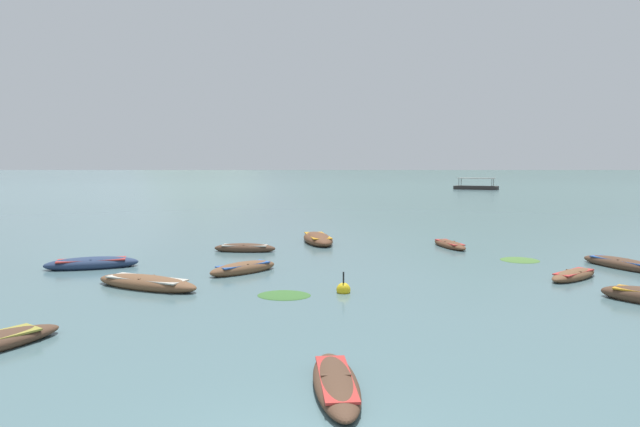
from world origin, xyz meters
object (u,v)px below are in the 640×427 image
Objects in this scene: rowboat_11 at (318,239)px; rowboat_7 at (450,245)px; rowboat_0 at (574,275)px; rowboat_9 at (147,283)px; mooring_buoy at (343,290)px; rowboat_10 at (623,264)px; rowboat_8 at (336,383)px; ferry_0 at (476,187)px; rowboat_5 at (92,264)px; rowboat_12 at (245,248)px; rowboat_13 at (243,268)px.

rowboat_7 is at bearing -9.14° from rowboat_11.
rowboat_0 is 0.62× the size of rowboat_9.
mooring_buoy is (-9.19, -3.13, -0.04)m from rowboat_0.
rowboat_0 is 3.99m from rowboat_10.
ferry_0 is at bearing 76.82° from rowboat_8.
rowboat_0 is 3.17× the size of mooring_buoy.
rowboat_7 is 1.04× the size of rowboat_8.
rowboat_11 is (-11.15, 9.62, 0.08)m from rowboat_0.
rowboat_11 is at bearing 43.19° from rowboat_5.
rowboat_12 is at bearing 169.08° from rowboat_10.
rowboat_13 is at bearing 142.45° from mooring_buoy.
rowboat_11 reaches higher than rowboat_10.
rowboat_10 is at bearing 39.51° from rowboat_0.
rowboat_8 is at bearing -103.18° from ferry_0.
rowboat_10 is 1.28× the size of rowboat_13.
rowboat_9 is at bearing -138.78° from rowboat_7.
ferry_0 reaches higher than mooring_buoy.
ferry_0 reaches higher than rowboat_9.
rowboat_11 is at bearing 98.73° from mooring_buoy.
ferry_0 is 96.87m from mooring_buoy.
rowboat_7 is at bearing 24.21° from rowboat_5.
rowboat_0 is 0.87× the size of rowboat_12.
rowboat_12 is (-11.18, -2.42, 0.03)m from rowboat_7.
rowboat_11 reaches higher than rowboat_0.
rowboat_11 is (-2.09, 21.27, 0.09)m from rowboat_8.
rowboat_8 is (-9.05, -11.65, -0.01)m from rowboat_0.
rowboat_8 is at bearing -130.53° from rowboat_10.
rowboat_0 is at bearing -66.86° from rowboat_7.
rowboat_5 reaches higher than rowboat_0.
rowboat_7 is (-3.59, 8.40, 0.00)m from rowboat_0.
rowboat_5 reaches higher than rowboat_10.
ferry_0 reaches higher than rowboat_11.
rowboat_10 reaches higher than rowboat_8.
ferry_0 is (23.97, 102.34, 0.31)m from rowboat_8.
ferry_0 is 10.11× the size of mooring_buoy.
rowboat_9 is at bearing 130.66° from rowboat_8.
rowboat_0 is 15.93m from rowboat_12.
rowboat_12 reaches higher than rowboat_7.
mooring_buoy is at bearing -155.18° from rowboat_10.
rowboat_5 is at bearing 177.86° from rowboat_0.
ferry_0 reaches higher than rowboat_13.
rowboat_12 is at bearing -167.76° from rowboat_7.
rowboat_7 is 0.74× the size of rowboat_11.
rowboat_7 is 8.88m from rowboat_10.
rowboat_7 is at bearing 138.66° from rowboat_10.
rowboat_11 is (9.43, 8.85, 0.03)m from rowboat_5.
rowboat_7 is at bearing 113.14° from rowboat_0.
rowboat_7 is 1.13× the size of rowboat_13.
rowboat_12 is at bearing 157.96° from rowboat_0.
rowboat_12 is 3.65× the size of mooring_buoy.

